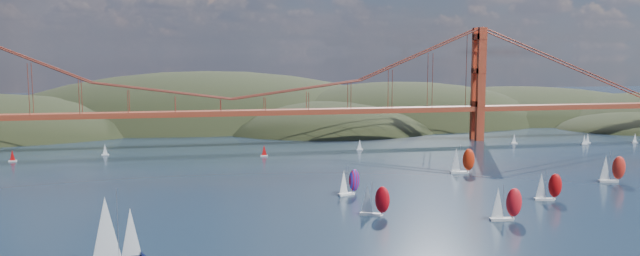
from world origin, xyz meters
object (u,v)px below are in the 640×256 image
object	(u,v)px
sloop_navy	(113,231)
racer_1	(506,203)
racer_rwb	(349,181)
racer_4	(612,168)
racer_0	(374,200)
racer_3	(462,160)
racer_2	(548,186)

from	to	relation	value
sloop_navy	racer_1	distance (m)	95.78
racer_rwb	racer_4	bearing A→B (deg)	-21.52
racer_4	racer_rwb	bearing A→B (deg)	-169.04
racer_0	racer_3	world-z (taller)	racer_3
racer_3	racer_1	bearing A→B (deg)	-97.19
sloop_navy	racer_2	size ratio (longest dim) A/B	1.74
racer_2	racer_3	bearing A→B (deg)	111.76
racer_0	racer_2	xyz separation A→B (m)	(54.60, 6.77, -0.04)
sloop_navy	racer_4	size ratio (longest dim) A/B	1.57
racer_2	racer_4	distance (m)	39.83
racer_2	racer_rwb	xyz separation A→B (m)	(-55.38, 18.23, -0.15)
sloop_navy	racer_3	distance (m)	133.68
racer_rwb	racer_0	bearing A→B (deg)	-110.28
racer_rwb	sloop_navy	bearing A→B (deg)	-162.74
sloop_navy	racer_4	xyz separation A→B (m)	(152.44, 51.75, -2.20)
racer_1	racer_2	size ratio (longest dim) A/B	1.06
racer_4	racer_rwb	size ratio (longest dim) A/B	1.15
racer_2	racer_3	world-z (taller)	racer_3
racer_0	racer_3	size ratio (longest dim) A/B	0.90
racer_1	racer_rwb	bearing A→B (deg)	136.14
racer_1	racer_3	world-z (taller)	racer_3
racer_2	racer_0	bearing A→B (deg)	-160.99
sloop_navy	racer_2	xyz separation A→B (m)	(117.48, 32.65, -2.68)
racer_0	sloop_navy	bearing A→B (deg)	-129.94
racer_0	racer_rwb	bearing A→B (deg)	119.48
racer_1	racer_4	bearing A→B (deg)	36.90
racer_rwb	racer_1	bearing A→B (deg)	-70.16
sloop_navy	racer_1	bearing A→B (deg)	-0.76
racer_3	racer_rwb	bearing A→B (deg)	-145.48
racer_4	racer_rwb	distance (m)	90.34
sloop_navy	racer_4	bearing A→B (deg)	9.19
racer_3	racer_rwb	size ratio (longest dim) A/B	1.16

